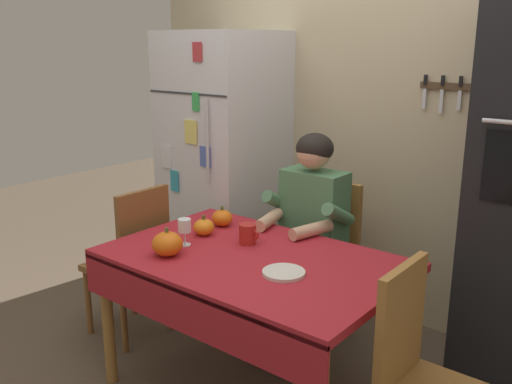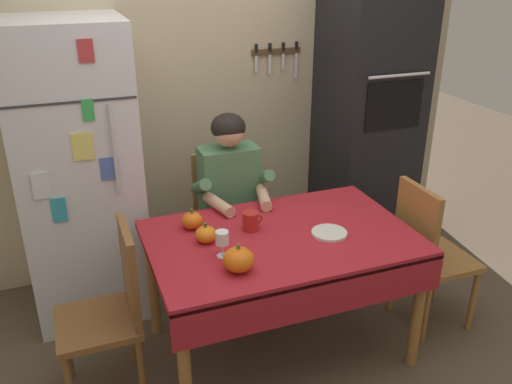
{
  "view_description": "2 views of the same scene",
  "coord_description": "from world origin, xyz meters",
  "px_view_note": "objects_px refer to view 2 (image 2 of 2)",
  "views": [
    {
      "loc": [
        1.58,
        -1.83,
        1.73
      ],
      "look_at": [
        -0.08,
        0.23,
        1.02
      ],
      "focal_mm": 39.17,
      "sensor_mm": 36.0,
      "label": 1
    },
    {
      "loc": [
        -1.01,
        -2.2,
        2.11
      ],
      "look_at": [
        -0.12,
        0.16,
        0.99
      ],
      "focal_mm": 37.71,
      "sensor_mm": 36.0,
      "label": 2
    }
  ],
  "objects_px": {
    "dining_table": "(282,251)",
    "pumpkin_small": "(239,260)",
    "seated_person": "(233,196)",
    "chair_left_side": "(112,306)",
    "chair_right_side": "(427,250)",
    "wine_glass": "(222,239)",
    "serving_tray": "(329,233)",
    "chair_behind_person": "(224,216)",
    "refrigerator": "(79,174)",
    "coffee_mug": "(251,221)",
    "pumpkin_large": "(206,234)",
    "pumpkin_medium": "(192,220)",
    "wall_oven": "(367,116)"
  },
  "relations": [
    {
      "from": "refrigerator",
      "to": "pumpkin_medium",
      "type": "distance_m",
      "value": 0.82
    },
    {
      "from": "chair_left_side",
      "to": "chair_right_side",
      "type": "height_order",
      "value": "same"
    },
    {
      "from": "dining_table",
      "to": "chair_right_side",
      "type": "distance_m",
      "value": 0.91
    },
    {
      "from": "chair_right_side",
      "to": "pumpkin_large",
      "type": "relative_size",
      "value": 8.36
    },
    {
      "from": "chair_left_side",
      "to": "refrigerator",
      "type": "bearing_deg",
      "value": 93.3
    },
    {
      "from": "refrigerator",
      "to": "seated_person",
      "type": "bearing_deg",
      "value": -17.74
    },
    {
      "from": "seated_person",
      "to": "coffee_mug",
      "type": "distance_m",
      "value": 0.47
    },
    {
      "from": "pumpkin_medium",
      "to": "seated_person",
      "type": "bearing_deg",
      "value": 44.46
    },
    {
      "from": "wine_glass",
      "to": "pumpkin_large",
      "type": "height_order",
      "value": "wine_glass"
    },
    {
      "from": "dining_table",
      "to": "serving_tray",
      "type": "distance_m",
      "value": 0.27
    },
    {
      "from": "wall_oven",
      "to": "seated_person",
      "type": "xyz_separation_m",
      "value": [
        -1.13,
        -0.32,
        -0.31
      ]
    },
    {
      "from": "pumpkin_large",
      "to": "pumpkin_small",
      "type": "relative_size",
      "value": 0.75
    },
    {
      "from": "refrigerator",
      "to": "coffee_mug",
      "type": "xyz_separation_m",
      "value": [
        0.82,
        -0.74,
        -0.11
      ]
    },
    {
      "from": "wall_oven",
      "to": "serving_tray",
      "type": "bearing_deg",
      "value": -129.38
    },
    {
      "from": "refrigerator",
      "to": "wine_glass",
      "type": "bearing_deg",
      "value": -58.13
    },
    {
      "from": "pumpkin_large",
      "to": "pumpkin_small",
      "type": "height_order",
      "value": "pumpkin_small"
    },
    {
      "from": "chair_behind_person",
      "to": "seated_person",
      "type": "relative_size",
      "value": 0.75
    },
    {
      "from": "seated_person",
      "to": "refrigerator",
      "type": "bearing_deg",
      "value": 162.26
    },
    {
      "from": "dining_table",
      "to": "pumpkin_small",
      "type": "xyz_separation_m",
      "value": [
        -0.32,
        -0.22,
        0.14
      ]
    },
    {
      "from": "seated_person",
      "to": "pumpkin_large",
      "type": "distance_m",
      "value": 0.6
    },
    {
      "from": "wine_glass",
      "to": "pumpkin_medium",
      "type": "xyz_separation_m",
      "value": [
        -0.06,
        0.34,
        -0.05
      ]
    },
    {
      "from": "wine_glass",
      "to": "serving_tray",
      "type": "bearing_deg",
      "value": 1.25
    },
    {
      "from": "pumpkin_small",
      "to": "serving_tray",
      "type": "height_order",
      "value": "pumpkin_small"
    },
    {
      "from": "wine_glass",
      "to": "pumpkin_large",
      "type": "xyz_separation_m",
      "value": [
        -0.03,
        0.17,
        -0.05
      ]
    },
    {
      "from": "chair_behind_person",
      "to": "pumpkin_large",
      "type": "height_order",
      "value": "chair_behind_person"
    },
    {
      "from": "wine_glass",
      "to": "pumpkin_medium",
      "type": "bearing_deg",
      "value": 100.31
    },
    {
      "from": "chair_behind_person",
      "to": "pumpkin_small",
      "type": "relative_size",
      "value": 6.26
    },
    {
      "from": "pumpkin_small",
      "to": "serving_tray",
      "type": "distance_m",
      "value": 0.59
    },
    {
      "from": "wall_oven",
      "to": "chair_right_side",
      "type": "bearing_deg",
      "value": -98.58
    },
    {
      "from": "refrigerator",
      "to": "pumpkin_large",
      "type": "bearing_deg",
      "value": -54.62
    },
    {
      "from": "seated_person",
      "to": "chair_left_side",
      "type": "relative_size",
      "value": 1.34
    },
    {
      "from": "pumpkin_medium",
      "to": "pumpkin_small",
      "type": "bearing_deg",
      "value": -79.02
    },
    {
      "from": "refrigerator",
      "to": "chair_right_side",
      "type": "xyz_separation_m",
      "value": [
        1.85,
        -0.95,
        -0.39
      ]
    },
    {
      "from": "chair_left_side",
      "to": "pumpkin_small",
      "type": "xyz_separation_m",
      "value": [
        0.58,
        -0.25,
        0.29
      ]
    },
    {
      "from": "dining_table",
      "to": "pumpkin_large",
      "type": "bearing_deg",
      "value": 166.25
    },
    {
      "from": "chair_left_side",
      "to": "pumpkin_medium",
      "type": "bearing_deg",
      "value": 26.49
    },
    {
      "from": "chair_behind_person",
      "to": "seated_person",
      "type": "distance_m",
      "value": 0.29
    },
    {
      "from": "wall_oven",
      "to": "dining_table",
      "type": "bearing_deg",
      "value": -138.69
    },
    {
      "from": "chair_behind_person",
      "to": "wine_glass",
      "type": "height_order",
      "value": "chair_behind_person"
    },
    {
      "from": "dining_table",
      "to": "pumpkin_small",
      "type": "height_order",
      "value": "pumpkin_small"
    },
    {
      "from": "wall_oven",
      "to": "pumpkin_small",
      "type": "distance_m",
      "value": 1.81
    },
    {
      "from": "pumpkin_large",
      "to": "pumpkin_small",
      "type": "xyz_separation_m",
      "value": [
        0.07,
        -0.32,
        0.01
      ]
    },
    {
      "from": "refrigerator",
      "to": "coffee_mug",
      "type": "distance_m",
      "value": 1.11
    },
    {
      "from": "wall_oven",
      "to": "coffee_mug",
      "type": "bearing_deg",
      "value": -146.44
    },
    {
      "from": "chair_left_side",
      "to": "pumpkin_large",
      "type": "distance_m",
      "value": 0.58
    },
    {
      "from": "chair_right_side",
      "to": "seated_person",
      "type": "bearing_deg",
      "value": 145.57
    },
    {
      "from": "wall_oven",
      "to": "seated_person",
      "type": "distance_m",
      "value": 1.21
    },
    {
      "from": "coffee_mug",
      "to": "pumpkin_medium",
      "type": "relative_size",
      "value": 1.0
    },
    {
      "from": "chair_right_side",
      "to": "coffee_mug",
      "type": "relative_size",
      "value": 8.07
    },
    {
      "from": "coffee_mug",
      "to": "wine_glass",
      "type": "relative_size",
      "value": 0.83
    }
  ]
}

